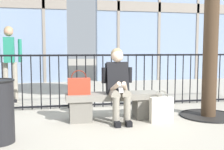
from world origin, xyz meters
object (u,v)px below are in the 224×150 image
Objects in this scene: handbag_on_bench at (79,86)px; bystander_at_railing at (9,58)px; stone_bench at (113,103)px; shopping_bag at (161,109)px; seated_person_with_phone at (118,82)px.

handbag_on_bench is 2.48m from bystander_at_railing.
stone_bench is 3.98× the size of handbag_on_bench.
shopping_bag is 0.31× the size of bystander_at_railing.
seated_person_with_phone is 0.71× the size of bystander_at_railing.
shopping_bag is at bearing -19.06° from seated_person_with_phone.
bystander_at_railing reaches higher than seated_person_with_phone.
handbag_on_bench is (-0.64, 0.12, -0.06)m from seated_person_with_phone.
bystander_at_railing is (-2.71, 2.35, 0.79)m from shopping_bag.
bystander_at_railing is (-1.98, 1.99, 0.73)m from stone_bench.
handbag_on_bench is 0.76× the size of shopping_bag.
bystander_at_railing is at bearing 134.78° from stone_bench.
handbag_on_bench reaches higher than stone_bench.
stone_bench is 0.94× the size of bystander_at_railing.
stone_bench is at bearing 0.99° from handbag_on_bench.
stone_bench is 0.40m from seated_person_with_phone.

